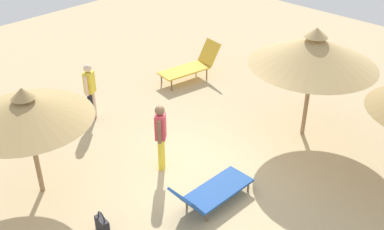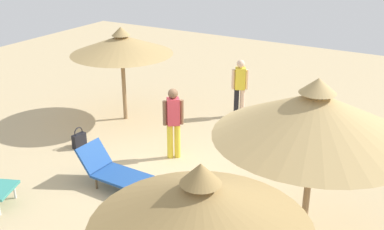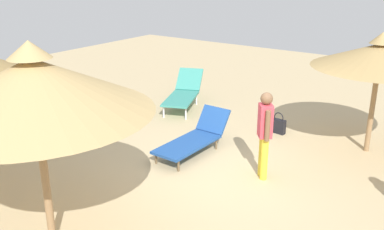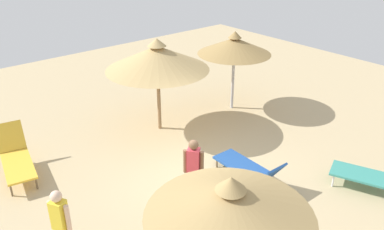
{
  "view_description": "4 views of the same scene",
  "coord_description": "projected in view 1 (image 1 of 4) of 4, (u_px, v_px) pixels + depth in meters",
  "views": [
    {
      "loc": [
        5.97,
        5.71,
        6.42
      ],
      "look_at": [
        -0.17,
        -0.17,
        1.33
      ],
      "focal_mm": 43.38,
      "sensor_mm": 36.0,
      "label": 1
    },
    {
      "loc": [
        -4.71,
        7.26,
        4.82
      ],
      "look_at": [
        -0.5,
        0.06,
        1.42
      ],
      "focal_mm": 44.25,
      "sensor_mm": 36.0,
      "label": 2
    },
    {
      "loc": [
        -6.08,
        -3.59,
        3.65
      ],
      "look_at": [
        -0.51,
        0.34,
        1.25
      ],
      "focal_mm": 40.07,
      "sensor_mm": 36.0,
      "label": 3
    },
    {
      "loc": [
        5.89,
        -5.29,
        5.68
      ],
      "look_at": [
        -0.68,
        0.21,
        1.55
      ],
      "focal_mm": 37.25,
      "sensor_mm": 36.0,
      "label": 4
    }
  ],
  "objects": [
    {
      "name": "parasol_umbrella_front",
      "position": [
        314.0,
        51.0,
        10.58
      ],
      "size": [
        2.99,
        2.99,
        2.81
      ],
      "color": "olive",
      "rests_on": "ground"
    },
    {
      "name": "lounge_chair_far_right",
      "position": [
        210.0,
        193.0,
        9.28
      ],
      "size": [
        1.88,
        0.71,
        0.76
      ],
      "color": "#1E478C",
      "rests_on": "ground"
    },
    {
      "name": "parasol_umbrella_center",
      "position": [
        25.0,
        109.0,
        8.81
      ],
      "size": [
        2.58,
        2.58,
        2.45
      ],
      "color": "olive",
      "rests_on": "ground"
    },
    {
      "name": "handbag",
      "position": [
        102.0,
        225.0,
        8.7
      ],
      "size": [
        0.17,
        0.35,
        0.5
      ],
      "color": "black",
      "rests_on": "ground"
    },
    {
      "name": "lounge_chair_near_left",
      "position": [
        192.0,
        65.0,
        14.15
      ],
      "size": [
        2.02,
        1.0,
        1.06
      ],
      "color": "gold",
      "rests_on": "ground"
    },
    {
      "name": "ground",
      "position": [
        192.0,
        173.0,
        10.41
      ],
      "size": [
        24.0,
        24.0,
        0.1
      ],
      "primitive_type": "cube",
      "color": "tan"
    },
    {
      "name": "person_standing_back",
      "position": [
        161.0,
        134.0,
        10.06
      ],
      "size": [
        0.37,
        0.34,
        1.6
      ],
      "color": "yellow",
      "rests_on": "ground"
    },
    {
      "name": "person_standing_far_left",
      "position": [
        90.0,
        89.0,
        11.94
      ],
      "size": [
        0.4,
        0.32,
        1.55
      ],
      "color": "black",
      "rests_on": "ground"
    }
  ]
}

